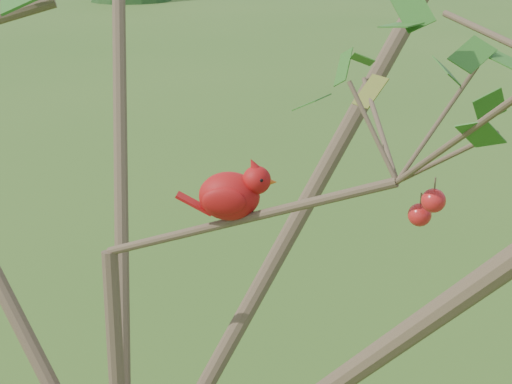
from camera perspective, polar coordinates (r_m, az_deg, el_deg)
crabapple_tree at (r=1.34m, az=-12.27°, el=-0.65°), size 2.35×2.05×2.95m
cardinal at (r=1.32m, az=-1.88°, el=-0.14°), size 0.19×0.12×0.13m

